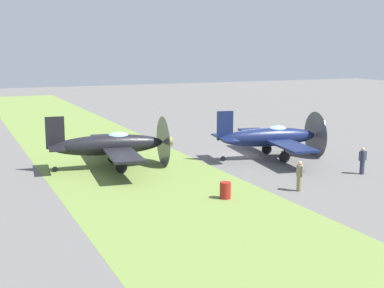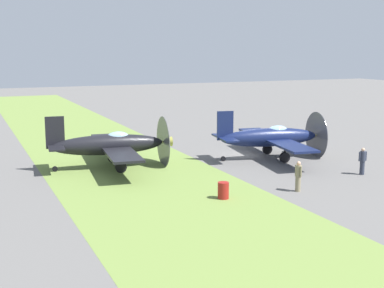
{
  "view_description": "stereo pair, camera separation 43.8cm",
  "coord_description": "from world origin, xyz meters",
  "px_view_note": "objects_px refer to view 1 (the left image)",
  "views": [
    {
      "loc": [
        33.9,
        -20.05,
        7.9
      ],
      "look_at": [
        0.73,
        -5.07,
        1.36
      ],
      "focal_mm": 49.68,
      "sensor_mm": 36.0,
      "label": 1
    },
    {
      "loc": [
        34.08,
        -19.65,
        7.9
      ],
      "look_at": [
        0.73,
        -5.07,
        1.36
      ],
      "focal_mm": 49.68,
      "sensor_mm": 36.0,
      "label": 2
    }
  ],
  "objects_px": {
    "ground_crew_chief": "(300,175)",
    "fuel_drum": "(225,190)",
    "airplane_wingman": "(111,145)",
    "ground_crew_mechanic": "(362,160)",
    "airplane_lead": "(271,137)"
  },
  "relations": [
    {
      "from": "ground_crew_chief",
      "to": "fuel_drum",
      "type": "height_order",
      "value": "ground_crew_chief"
    },
    {
      "from": "airplane_wingman",
      "to": "ground_crew_mechanic",
      "type": "bearing_deg",
      "value": 65.72
    },
    {
      "from": "ground_crew_mechanic",
      "to": "fuel_drum",
      "type": "distance_m",
      "value": 10.71
    },
    {
      "from": "ground_crew_mechanic",
      "to": "airplane_lead",
      "type": "bearing_deg",
      "value": -70.04
    },
    {
      "from": "airplane_wingman",
      "to": "fuel_drum",
      "type": "xyz_separation_m",
      "value": [
        9.68,
        3.53,
        -1.14
      ]
    },
    {
      "from": "ground_crew_chief",
      "to": "ground_crew_mechanic",
      "type": "distance_m",
      "value": 6.35
    },
    {
      "from": "ground_crew_chief",
      "to": "airplane_wingman",
      "type": "bearing_deg",
      "value": -138.22
    },
    {
      "from": "ground_crew_mechanic",
      "to": "airplane_wingman",
      "type": "bearing_deg",
      "value": -31.93
    },
    {
      "from": "ground_crew_mechanic",
      "to": "fuel_drum",
      "type": "bearing_deg",
      "value": 5.95
    },
    {
      "from": "ground_crew_chief",
      "to": "fuel_drum",
      "type": "bearing_deg",
      "value": -91.49
    },
    {
      "from": "ground_crew_mechanic",
      "to": "fuel_drum",
      "type": "height_order",
      "value": "ground_crew_mechanic"
    },
    {
      "from": "ground_crew_chief",
      "to": "airplane_lead",
      "type": "bearing_deg",
      "value": 160.67
    },
    {
      "from": "airplane_lead",
      "to": "fuel_drum",
      "type": "height_order",
      "value": "airplane_lead"
    },
    {
      "from": "ground_crew_mechanic",
      "to": "ground_crew_chief",
      "type": "bearing_deg",
      "value": 14.54
    },
    {
      "from": "ground_crew_chief",
      "to": "ground_crew_mechanic",
      "type": "relative_size",
      "value": 1.0
    }
  ]
}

